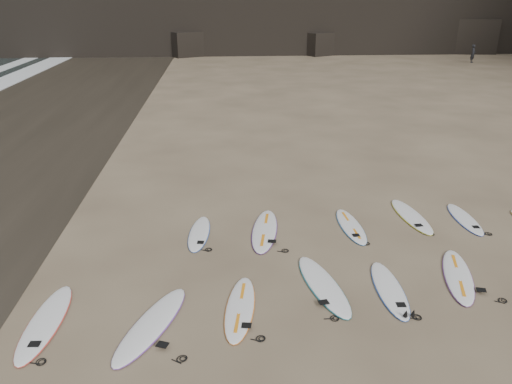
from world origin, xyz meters
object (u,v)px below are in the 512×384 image
surfboard_5 (199,233)px  surfboard_7 (351,226)px  surfboard_11 (45,322)px  person_a (473,54)px  surfboard_8 (411,216)px  surfboard_0 (152,324)px  surfboard_2 (323,285)px  surfboard_3 (389,289)px  surfboard_9 (465,219)px  surfboard_1 (240,307)px  surfboard_4 (458,275)px  surfboard_6 (265,230)px

surfboard_5 → surfboard_7: 4.37m
surfboard_11 → person_a: bearing=56.8°
surfboard_8 → surfboard_0: bearing=-150.6°
surfboard_0 → surfboard_2: surfboard_0 is taller
surfboard_3 → surfboard_5: size_ratio=1.09×
surfboard_8 → person_a: size_ratio=1.55×
surfboard_9 → surfboard_11: 11.69m
surfboard_3 → person_a: person_a is taller
surfboard_2 → surfboard_7: (1.42, 3.04, -0.01)m
surfboard_1 → surfboard_9: 7.97m
surfboard_4 → surfboard_7: bearing=140.2°
surfboard_5 → surfboard_11: 4.89m
surfboard_3 → surfboard_6: surfboard_6 is taller
surfboard_6 → surfboard_8: bearing=17.9°
surfboard_1 → surfboard_11: size_ratio=0.91×
surfboard_0 → person_a: size_ratio=1.65×
surfboard_2 → surfboard_4: bearing=-8.1°
surfboard_9 → surfboard_11: surfboard_11 is taller
surfboard_5 → surfboard_7: (4.37, 0.14, 0.00)m
surfboard_1 → person_a: size_ratio=1.46×
surfboard_7 → person_a: (20.49, 34.44, 0.79)m
surfboard_6 → surfboard_11: surfboard_6 is taller
surfboard_3 → surfboard_0: bearing=-167.4°
surfboard_0 → surfboard_3: bearing=32.4°
surfboard_6 → person_a: (23.01, 34.54, 0.78)m
surfboard_1 → surfboard_9: bearing=38.7°
surfboard_2 → person_a: 43.41m
surfboard_0 → surfboard_2: size_ratio=1.01×
surfboard_0 → surfboard_11: size_ratio=1.02×
surfboard_5 → surfboard_2: bearing=-39.0°
surfboard_5 → surfboard_11: surfboard_11 is taller
surfboard_3 → surfboard_5: bearing=147.1°
surfboard_5 → surfboard_6: bearing=6.5°
surfboard_2 → surfboard_7: surfboard_2 is taller
surfboard_2 → surfboard_5: bearing=124.6°
person_a → surfboard_1: bearing=-171.7°
surfboard_0 → surfboard_11: surfboard_0 is taller
surfboard_4 → surfboard_5: bearing=173.5°
surfboard_2 → surfboard_11: (-5.97, -0.95, -0.00)m
surfboard_2 → surfboard_9: (4.93, 3.27, -0.01)m
surfboard_5 → surfboard_9: (7.88, 0.38, 0.00)m
surfboard_8 → person_a: person_a is taller
surfboard_4 → surfboard_8: same height
surfboard_0 → surfboard_3: 5.34m
surfboard_4 → surfboard_6: bearing=164.9°
surfboard_0 → surfboard_1: 1.88m
surfboard_2 → surfboard_8: size_ratio=1.05×
surfboard_5 → surfboard_6: (1.85, 0.04, 0.01)m
surfboard_5 → surfboard_3: bearing=-30.1°
surfboard_9 → person_a: size_ratio=1.36×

